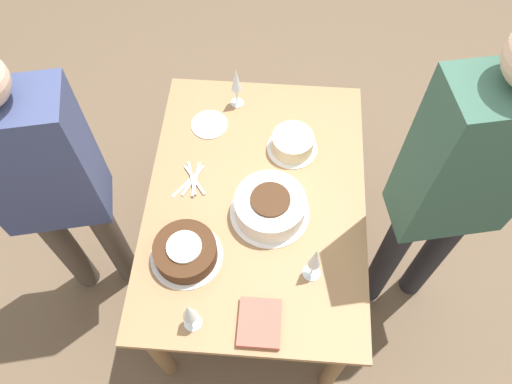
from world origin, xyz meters
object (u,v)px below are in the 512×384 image
object	(u,v)px
wine_glass_far	(315,259)
person_watching	(459,182)
wine_glass_near	(189,313)
cake_front_chocolate	(185,252)
wine_glass_extra	(236,81)
person_cutting	(47,182)
cake_back_decorated	(293,143)
cake_center_white	(270,207)

from	to	relation	value
wine_glass_far	person_watching	distance (m)	0.57
wine_glass_near	wine_glass_far	distance (m)	0.48
cake_front_chocolate	wine_glass_extra	size ratio (longest dim) A/B	1.28
cake_front_chocolate	wine_glass_near	distance (m)	0.28
wine_glass_near	person_cutting	bearing A→B (deg)	-126.14
wine_glass_near	cake_back_decorated	bearing A→B (deg)	157.63
wine_glass_far	person_cutting	size ratio (longest dim) A/B	0.13
cake_back_decorated	wine_glass_near	bearing A→B (deg)	-22.37
cake_front_chocolate	wine_glass_far	bearing A→B (deg)	85.96
cake_front_chocolate	person_cutting	bearing A→B (deg)	-108.00
wine_glass_far	cake_front_chocolate	bearing A→B (deg)	-94.04
cake_center_white	person_cutting	xyz separation A→B (m)	(0.04, -0.84, 0.16)
cake_center_white	wine_glass_near	distance (m)	0.54
cake_front_chocolate	person_cutting	distance (m)	0.58
wine_glass_near	cake_center_white	bearing A→B (deg)	152.09
person_cutting	person_watching	world-z (taller)	person_watching
wine_glass_extra	person_watching	bearing A→B (deg)	55.44
cake_center_white	person_watching	xyz separation A→B (m)	(0.01, 0.66, 0.27)
wine_glass_extra	cake_back_decorated	bearing A→B (deg)	47.61
cake_back_decorated	person_cutting	distance (m)	1.01
wine_glass_near	wine_glass_far	world-z (taller)	wine_glass_far
cake_center_white	cake_front_chocolate	xyz separation A→B (m)	(0.22, -0.31, -0.01)
cake_back_decorated	wine_glass_far	xyz separation A→B (m)	(0.58, 0.10, 0.09)
cake_back_decorated	person_watching	size ratio (longest dim) A/B	0.13
cake_back_decorated	wine_glass_extra	distance (m)	0.38
person_watching	cake_front_chocolate	bearing A→B (deg)	-0.21
wine_glass_far	person_watching	xyz separation A→B (m)	(-0.24, 0.48, 0.19)
cake_back_decorated	wine_glass_far	distance (m)	0.60
cake_front_chocolate	cake_center_white	bearing A→B (deg)	124.64
wine_glass_far	person_cutting	xyz separation A→B (m)	(-0.21, -1.02, 0.08)
wine_glass_near	cake_front_chocolate	bearing A→B (deg)	-166.83
cake_center_white	wine_glass_far	xyz separation A→B (m)	(0.25, 0.18, 0.08)
cake_center_white	wine_glass_extra	bearing A→B (deg)	-161.93
cake_center_white	wine_glass_far	world-z (taller)	wine_glass_far
wine_glass_extra	person_watching	world-z (taller)	person_watching
cake_center_white	cake_front_chocolate	distance (m)	0.38
cake_center_white	wine_glass_far	size ratio (longest dim) A/B	1.56
cake_front_chocolate	wine_glass_near	world-z (taller)	wine_glass_near
person_watching	person_cutting	bearing A→B (deg)	-10.99
cake_center_white	wine_glass_extra	world-z (taller)	wine_glass_extra
cake_front_chocolate	wine_glass_extra	world-z (taller)	wine_glass_extra
cake_back_decorated	person_watching	xyz separation A→B (m)	(0.34, 0.58, 0.28)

